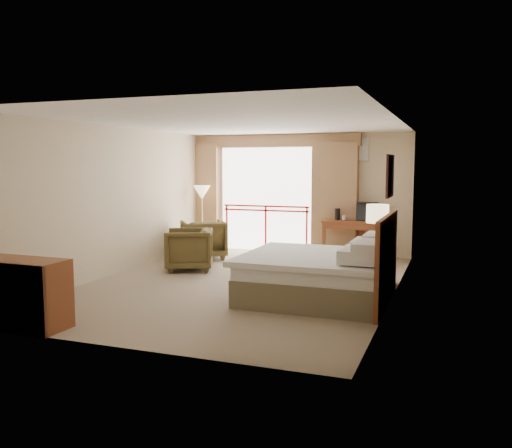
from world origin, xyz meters
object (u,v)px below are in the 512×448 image
at_px(desk, 354,228).
at_px(floor_lamp, 202,195).
at_px(armchair_near, 189,270).
at_px(side_table, 190,245).
at_px(table_lamp, 378,215).
at_px(bed, 321,274).
at_px(wastebasket, 332,253).
at_px(dresser, 17,293).
at_px(armchair_far, 204,258).
at_px(nightstand, 376,265).
at_px(tv, 368,212).

bearing_deg(desk, floor_lamp, -170.82).
distance_m(armchair_near, side_table, 0.85).
bearing_deg(table_lamp, floor_lamp, 153.68).
bearing_deg(armchair_near, bed, 42.43).
bearing_deg(side_table, wastebasket, 27.63).
distance_m(wastebasket, floor_lamp, 3.30).
relative_size(side_table, dresser, 0.42).
height_order(desk, side_table, desk).
bearing_deg(wastebasket, desk, 44.33).
bearing_deg(dresser, floor_lamp, 95.02).
relative_size(desk, wastebasket, 4.79).
xyz_separation_m(wastebasket, armchair_far, (-2.63, -0.81, -0.13)).
bearing_deg(table_lamp, armchair_far, 161.73).
xyz_separation_m(desk, floor_lamp, (-3.46, -0.33, 0.67)).
distance_m(wastebasket, dresser, 6.65).
relative_size(desk, side_table, 2.38).
bearing_deg(side_table, nightstand, -10.82).
relative_size(wastebasket, armchair_far, 0.29).
relative_size(tv, armchair_far, 0.47).
distance_m(floor_lamp, dresser, 6.23).
relative_size(table_lamp, dresser, 0.51).
distance_m(table_lamp, side_table, 4.01).
height_order(nightstand, table_lamp, table_lamp).
bearing_deg(armchair_near, armchair_far, 170.82).
xyz_separation_m(bed, armchair_near, (-2.90, 1.34, -0.38)).
height_order(wastebasket, floor_lamp, floor_lamp).
height_order(bed, armchair_near, bed).
bearing_deg(desk, bed, -83.47).
distance_m(wastebasket, armchair_far, 2.76).
xyz_separation_m(bed, wastebasket, (-0.57, 3.42, -0.24)).
height_order(bed, wastebasket, bed).
bearing_deg(armchair_far, table_lamp, 126.40).
bearing_deg(armchair_near, nightstand, 66.45).
xyz_separation_m(bed, desk, (-0.19, 3.80, 0.27)).
bearing_deg(bed, nightstand, 63.72).
xyz_separation_m(desk, wastebasket, (-0.38, -0.37, -0.51)).
height_order(armchair_near, side_table, side_table).
bearing_deg(nightstand, armchair_near, 175.91).
bearing_deg(desk, nightstand, -68.05).
bearing_deg(armchair_far, desk, 166.15).
xyz_separation_m(wastebasket, armchair_near, (-2.33, -2.08, -0.13)).
relative_size(table_lamp, tv, 1.53).
bearing_deg(side_table, bed, -32.15).
bearing_deg(wastebasket, table_lamp, -59.78).
relative_size(tv, wastebasket, 1.61).
bearing_deg(nightstand, armchair_far, 157.77).
xyz_separation_m(nightstand, armchair_far, (-3.84, 1.32, -0.34)).
xyz_separation_m(nightstand, wastebasket, (-1.21, 2.13, -0.20)).
bearing_deg(tv, table_lamp, -82.37).
bearing_deg(bed, side_table, 147.85).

